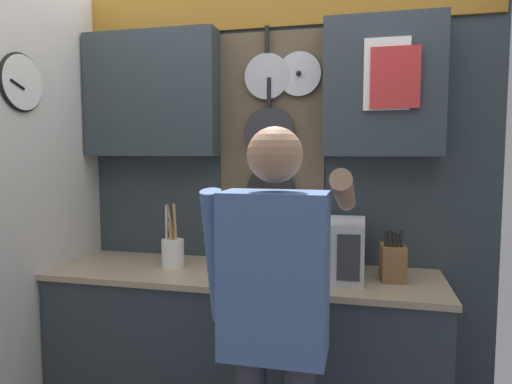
{
  "coord_description": "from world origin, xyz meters",
  "views": [
    {
      "loc": [
        0.61,
        -2.22,
        1.54
      ],
      "look_at": [
        0.03,
        0.19,
        1.32
      ],
      "focal_mm": 32.0,
      "sensor_mm": 36.0,
      "label": 1
    }
  ],
  "objects_px": {
    "person": "(275,309)",
    "knife_block": "(393,262)",
    "utensil_crock": "(173,251)",
    "microwave": "(317,248)"
  },
  "relations": [
    {
      "from": "knife_block",
      "to": "person",
      "type": "relative_size",
      "value": 0.15
    },
    {
      "from": "microwave",
      "to": "utensil_crock",
      "type": "relative_size",
      "value": 1.35
    },
    {
      "from": "microwave",
      "to": "knife_block",
      "type": "xyz_separation_m",
      "value": [
        0.36,
        0.0,
        -0.05
      ]
    },
    {
      "from": "utensil_crock",
      "to": "microwave",
      "type": "bearing_deg",
      "value": -0.04
    },
    {
      "from": "microwave",
      "to": "person",
      "type": "bearing_deg",
      "value": -97.42
    },
    {
      "from": "person",
      "to": "utensil_crock",
      "type": "bearing_deg",
      "value": 136.93
    },
    {
      "from": "person",
      "to": "knife_block",
      "type": "bearing_deg",
      "value": 55.18
    },
    {
      "from": "knife_block",
      "to": "person",
      "type": "height_order",
      "value": "person"
    },
    {
      "from": "microwave",
      "to": "utensil_crock",
      "type": "distance_m",
      "value": 0.77
    },
    {
      "from": "utensil_crock",
      "to": "person",
      "type": "xyz_separation_m",
      "value": [
        0.69,
        -0.64,
        -0.04
      ]
    }
  ]
}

